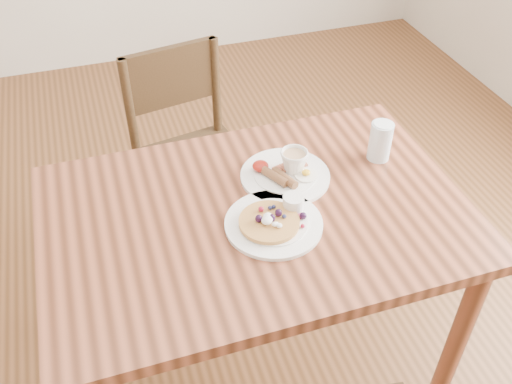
# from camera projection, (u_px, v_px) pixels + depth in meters

# --- Properties ---
(ground) EXTENTS (5.00, 5.00, 0.00)m
(ground) POSITION_uv_depth(u_px,v_px,m) (256.00, 361.00, 2.10)
(ground) COLOR #543218
(ground) RESTS_ON ground
(dining_table) EXTENTS (1.20, 0.80, 0.75)m
(dining_table) POSITION_uv_depth(u_px,v_px,m) (256.00, 236.00, 1.67)
(dining_table) COLOR brown
(dining_table) RESTS_ON ground
(chair_far) EXTENTS (0.49, 0.49, 0.88)m
(chair_far) POSITION_uv_depth(u_px,v_px,m) (190.00, 152.00, 2.25)
(chair_far) COLOR #3A2715
(chair_far) RESTS_ON ground
(pancake_plate) EXTENTS (0.27, 0.27, 0.06)m
(pancake_plate) POSITION_uv_depth(u_px,v_px,m) (275.00, 221.00, 1.56)
(pancake_plate) COLOR white
(pancake_plate) RESTS_ON dining_table
(breakfast_plate) EXTENTS (0.27, 0.27, 0.04)m
(breakfast_plate) POSITION_uv_depth(u_px,v_px,m) (284.00, 175.00, 1.71)
(breakfast_plate) COLOR white
(breakfast_plate) RESTS_ON dining_table
(teacup_saucer) EXTENTS (0.14, 0.14, 0.09)m
(teacup_saucer) POSITION_uv_depth(u_px,v_px,m) (294.00, 165.00, 1.71)
(teacup_saucer) COLOR white
(teacup_saucer) RESTS_ON dining_table
(water_glass) EXTENTS (0.07, 0.07, 0.13)m
(water_glass) POSITION_uv_depth(u_px,v_px,m) (380.00, 141.00, 1.76)
(water_glass) COLOR silver
(water_glass) RESTS_ON dining_table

